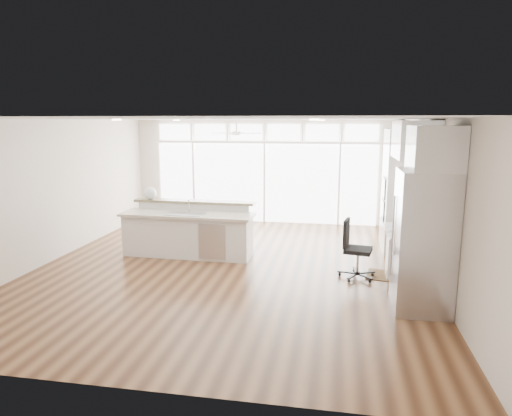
# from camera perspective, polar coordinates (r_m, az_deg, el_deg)

# --- Properties ---
(floor) EXTENTS (7.00, 8.00, 0.02)m
(floor) POSITION_cam_1_polar(r_m,az_deg,el_deg) (8.53, -3.14, -7.45)
(floor) COLOR #442715
(floor) RESTS_ON ground
(ceiling) EXTENTS (7.00, 8.00, 0.02)m
(ceiling) POSITION_cam_1_polar(r_m,az_deg,el_deg) (8.10, -3.34, 11.08)
(ceiling) COLOR silver
(ceiling) RESTS_ON wall_back
(wall_back) EXTENTS (7.00, 0.04, 2.70)m
(wall_back) POSITION_cam_1_polar(r_m,az_deg,el_deg) (12.10, 1.14, 4.58)
(wall_back) COLOR beige
(wall_back) RESTS_ON floor
(wall_front) EXTENTS (7.00, 0.04, 2.70)m
(wall_front) POSITION_cam_1_polar(r_m,az_deg,el_deg) (4.50, -15.11, -6.44)
(wall_front) COLOR beige
(wall_front) RESTS_ON floor
(wall_left) EXTENTS (0.04, 8.00, 2.70)m
(wall_left) POSITION_cam_1_polar(r_m,az_deg,el_deg) (9.63, -23.97, 2.06)
(wall_left) COLOR beige
(wall_left) RESTS_ON floor
(wall_right) EXTENTS (0.04, 8.00, 2.70)m
(wall_right) POSITION_cam_1_polar(r_m,az_deg,el_deg) (8.15, 21.46, 0.81)
(wall_right) COLOR beige
(wall_right) RESTS_ON floor
(glass_wall) EXTENTS (5.80, 0.06, 2.08)m
(glass_wall) POSITION_cam_1_polar(r_m,az_deg,el_deg) (12.08, 1.09, 3.14)
(glass_wall) COLOR white
(glass_wall) RESTS_ON wall_back
(transom_row) EXTENTS (5.90, 0.06, 0.40)m
(transom_row) POSITION_cam_1_polar(r_m,az_deg,el_deg) (11.97, 1.11, 9.46)
(transom_row) COLOR white
(transom_row) RESTS_ON wall_back
(desk_window) EXTENTS (0.04, 0.85, 0.85)m
(desk_window) POSITION_cam_1_polar(r_m,az_deg,el_deg) (8.40, 20.90, 2.51)
(desk_window) COLOR silver
(desk_window) RESTS_ON wall_right
(ceiling_fan) EXTENTS (1.16, 1.16, 0.32)m
(ceiling_fan) POSITION_cam_1_polar(r_m,az_deg,el_deg) (10.94, -2.46, 9.85)
(ceiling_fan) COLOR white
(ceiling_fan) RESTS_ON ceiling
(recessed_lights) EXTENTS (3.40, 3.00, 0.02)m
(recessed_lights) POSITION_cam_1_polar(r_m,az_deg,el_deg) (8.30, -3.01, 10.94)
(recessed_lights) COLOR white
(recessed_lights) RESTS_ON ceiling
(oven_cabinet) EXTENTS (0.64, 1.20, 2.50)m
(oven_cabinet) POSITION_cam_1_polar(r_m,az_deg,el_deg) (9.87, 17.55, 2.09)
(oven_cabinet) COLOR white
(oven_cabinet) RESTS_ON floor
(desk_nook) EXTENTS (0.72, 1.30, 0.76)m
(desk_nook) POSITION_cam_1_polar(r_m,az_deg,el_deg) (8.58, 18.21, -5.15)
(desk_nook) COLOR white
(desk_nook) RESTS_ON floor
(upper_cabinets) EXTENTS (0.64, 1.30, 0.64)m
(upper_cabinets) POSITION_cam_1_polar(r_m,az_deg,el_deg) (8.29, 19.29, 8.07)
(upper_cabinets) COLOR white
(upper_cabinets) RESTS_ON wall_right
(refrigerator) EXTENTS (0.76, 0.90, 2.00)m
(refrigerator) POSITION_cam_1_polar(r_m,az_deg,el_deg) (6.85, 20.21, -3.88)
(refrigerator) COLOR #B7B7BC
(refrigerator) RESTS_ON floor
(fridge_cabinet) EXTENTS (0.64, 0.90, 0.60)m
(fridge_cabinet) POSITION_cam_1_polar(r_m,az_deg,el_deg) (6.67, 21.45, 6.99)
(fridge_cabinet) COLOR white
(fridge_cabinet) RESTS_ON wall_right
(framed_photos) EXTENTS (0.06, 0.22, 0.80)m
(framed_photos) POSITION_cam_1_polar(r_m,az_deg,el_deg) (9.03, 20.12, 2.13)
(framed_photos) COLOR black
(framed_photos) RESTS_ON wall_right
(kitchen_island) EXTENTS (2.67, 1.05, 1.05)m
(kitchen_island) POSITION_cam_1_polar(r_m,az_deg,el_deg) (9.20, -8.52, -2.73)
(kitchen_island) COLOR white
(kitchen_island) RESTS_ON floor
(rug) EXTENTS (0.93, 0.74, 0.01)m
(rug) POSITION_cam_1_polar(r_m,az_deg,el_deg) (8.35, 16.59, -8.18)
(rug) COLOR #362211
(rug) RESTS_ON floor
(office_chair) EXTENTS (0.60, 0.57, 1.01)m
(office_chair) POSITION_cam_1_polar(r_m,az_deg,el_deg) (8.00, 12.65, -5.10)
(office_chair) COLOR black
(office_chair) RESTS_ON floor
(fishbowl) EXTENTS (0.26, 0.26, 0.26)m
(fishbowl) POSITION_cam_1_polar(r_m,az_deg,el_deg) (9.79, -13.08, 1.83)
(fishbowl) COLOR white
(fishbowl) RESTS_ON kitchen_island
(monitor) EXTENTS (0.14, 0.50, 0.41)m
(monitor) POSITION_cam_1_polar(r_m,az_deg,el_deg) (8.43, 17.90, -1.31)
(monitor) COLOR black
(monitor) RESTS_ON desk_nook
(keyboard) EXTENTS (0.18, 0.36, 0.02)m
(keyboard) POSITION_cam_1_polar(r_m,az_deg,el_deg) (8.45, 16.68, -2.58)
(keyboard) COLOR silver
(keyboard) RESTS_ON desk_nook
(potted_plant) EXTENTS (0.26, 0.29, 0.21)m
(potted_plant) POSITION_cam_1_polar(r_m,az_deg,el_deg) (9.77, 18.01, 9.98)
(potted_plant) COLOR #2E5323
(potted_plant) RESTS_ON oven_cabinet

